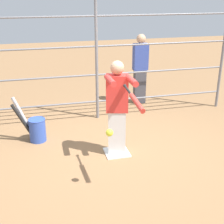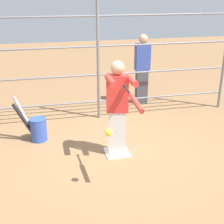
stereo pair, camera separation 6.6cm
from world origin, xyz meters
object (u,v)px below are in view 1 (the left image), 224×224
batter (117,106)px  baseball_bat_swinging (135,100)px  bat_bucket (36,129)px  softball_in_flight (109,133)px  bystander_behind_fence (140,68)px

batter → baseball_bat_swinging: (-0.00, 0.88, 0.40)m
baseball_bat_swinging → bat_bucket: bearing=-52.5°
softball_in_flight → bystander_behind_fence: bearing=-115.2°
bat_bucket → batter: bearing=148.0°
batter → bystander_behind_fence: bystander_behind_fence is taller
softball_in_flight → bat_bucket: 2.09m
baseball_bat_swinging → bystander_behind_fence: bystander_behind_fence is taller
softball_in_flight → bystander_behind_fence: bystander_behind_fence is taller
softball_in_flight → baseball_bat_swinging: bearing=-170.3°
bat_bucket → softball_in_flight: bearing=118.3°
softball_in_flight → bystander_behind_fence: size_ratio=0.06×
baseball_bat_swinging → bat_bucket: size_ratio=0.97×
bat_bucket → bystander_behind_fence: bystander_behind_fence is taller
batter → bystander_behind_fence: size_ratio=0.96×
batter → baseball_bat_swinging: bearing=90.2°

